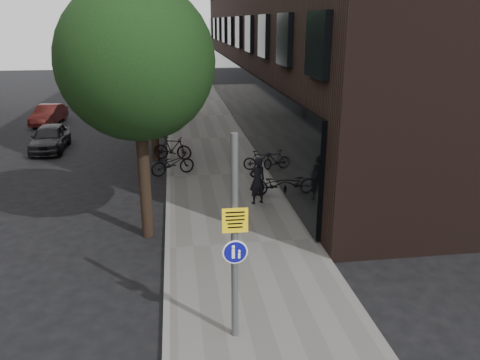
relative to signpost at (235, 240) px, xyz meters
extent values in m
plane|color=black|center=(0.56, 0.87, -2.31)|extent=(120.00, 120.00, 0.00)
cube|color=#63615C|center=(0.81, 10.87, -2.25)|extent=(4.50, 60.00, 0.12)
cube|color=slate|center=(-1.44, 10.87, -2.24)|extent=(0.15, 60.00, 0.13)
cylinder|color=black|center=(-2.04, 5.37, -0.71)|extent=(0.36, 0.36, 3.20)
sphere|color=black|center=(-2.04, 5.37, 2.99)|extent=(4.40, 4.40, 4.40)
sphere|color=black|center=(-1.64, 6.17, 1.99)|extent=(2.64, 2.64, 2.64)
cylinder|color=black|center=(-2.04, 13.87, -0.71)|extent=(0.36, 0.36, 3.20)
sphere|color=black|center=(-2.04, 13.87, 2.99)|extent=(5.00, 5.00, 5.00)
sphere|color=black|center=(-1.64, 14.67, 1.99)|extent=(3.00, 3.00, 3.00)
cylinder|color=black|center=(-2.04, 22.87, -0.71)|extent=(0.36, 0.36, 3.20)
sphere|color=black|center=(-2.04, 22.87, 2.99)|extent=(5.00, 5.00, 5.00)
sphere|color=black|center=(-1.64, 23.67, 1.99)|extent=(3.00, 3.00, 3.00)
cylinder|color=#595B5E|center=(0.00, 0.00, -0.02)|extent=(0.14, 0.14, 4.33)
cube|color=yellow|center=(0.00, 0.00, 0.46)|extent=(0.50, 0.04, 0.50)
cylinder|color=#0A0B77|center=(0.00, 0.00, -0.21)|extent=(0.44, 0.02, 0.44)
cylinder|color=white|center=(0.00, 0.00, -0.21)|extent=(0.50, 0.02, 0.50)
imported|color=black|center=(1.76, 7.32, -1.32)|extent=(0.73, 0.59, 1.73)
imported|color=black|center=(2.56, 7.91, -1.71)|extent=(1.93, 1.10, 0.96)
imported|color=black|center=(2.56, 11.18, -1.75)|extent=(1.53, 0.78, 0.88)
imported|color=black|center=(-1.24, 11.12, -1.68)|extent=(2.03, 1.26, 1.01)
imported|color=black|center=(-1.24, 13.45, -1.63)|extent=(1.93, 1.03, 1.12)
imported|color=black|center=(-7.50, 16.51, -1.64)|extent=(1.65, 3.96, 1.34)
imported|color=maroon|center=(-9.18, 23.37, -1.69)|extent=(1.77, 3.88, 1.23)
imported|color=black|center=(-8.21, 31.16, -1.77)|extent=(1.60, 3.74, 1.08)
camera|label=1|loc=(-1.05, -8.20, 4.06)|focal=35.00mm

